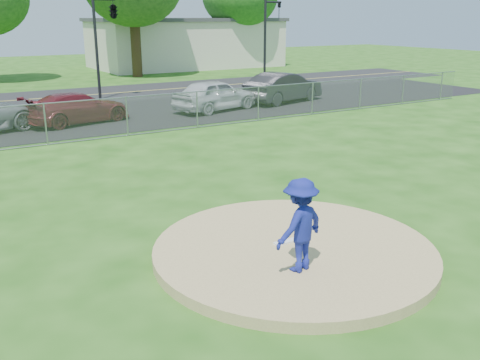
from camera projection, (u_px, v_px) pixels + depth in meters
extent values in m
plane|color=#1D4D10|center=(120.00, 150.00, 18.49)|extent=(120.00, 120.00, 0.00)
cylinder|color=tan|center=(294.00, 251.00, 10.28)|extent=(5.40, 5.40, 0.20)
cube|color=white|center=(288.00, 241.00, 10.41)|extent=(0.60, 0.15, 0.04)
cube|color=gray|center=(101.00, 119.00, 19.91)|extent=(40.00, 0.06, 1.50)
cube|color=black|center=(72.00, 120.00, 23.80)|extent=(50.00, 8.00, 0.01)
cube|color=black|center=(37.00, 99.00, 29.94)|extent=(60.00, 7.00, 0.01)
cube|color=beige|center=(186.00, 44.00, 48.73)|extent=(16.00, 9.00, 4.00)
cube|color=#3F3F42|center=(185.00, 20.00, 48.10)|extent=(16.40, 9.40, 0.30)
cylinder|color=#332412|center=(136.00, 46.00, 40.27)|extent=(0.76, 0.76, 4.55)
cylinder|color=#3B2815|center=(240.00, 43.00, 48.23)|extent=(0.74, 0.74, 4.20)
cylinder|color=black|center=(96.00, 48.00, 28.97)|extent=(0.16, 0.16, 5.60)
imported|color=black|center=(113.00, 9.00, 28.92)|extent=(0.53, 2.48, 1.00)
cylinder|color=black|center=(265.00, 43.00, 34.42)|extent=(0.16, 0.16, 5.60)
cylinder|color=black|center=(273.00, 2.00, 33.98)|extent=(1.20, 0.12, 0.12)
imported|color=black|center=(279.00, 10.00, 34.37)|extent=(0.16, 0.20, 1.00)
imported|color=navy|center=(300.00, 225.00, 9.07)|extent=(1.18, 0.84, 1.65)
imported|color=maroon|center=(78.00, 108.00, 22.89)|extent=(4.83, 2.87, 1.31)
imported|color=silver|center=(215.00, 95.00, 25.94)|extent=(4.77, 2.86, 1.52)
imported|color=#272729|center=(284.00, 87.00, 28.52)|extent=(5.07, 2.87, 1.58)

